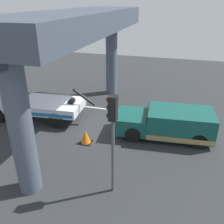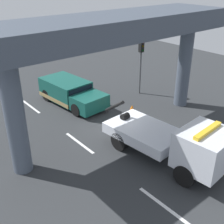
% 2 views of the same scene
% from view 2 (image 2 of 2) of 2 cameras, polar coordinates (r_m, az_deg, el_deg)
% --- Properties ---
extents(ground_plane, '(60.00, 40.00, 0.10)m').
position_cam_2_polar(ground_plane, '(16.97, 0.50, -3.45)').
color(ground_plane, '#2D3033').
extents(lane_stripe_west, '(2.60, 0.16, 0.01)m').
position_cam_2_polar(lane_stripe_west, '(20.43, -15.87, 1.04)').
color(lane_stripe_west, silver).
rests_on(lane_stripe_west, ground).
extents(lane_stripe_mid, '(2.60, 0.16, 0.01)m').
position_cam_2_polar(lane_stripe_mid, '(15.69, -6.52, -6.12)').
color(lane_stripe_mid, silver).
rests_on(lane_stripe_mid, ground).
extents(lane_stripe_east, '(2.60, 0.16, 0.01)m').
position_cam_2_polar(lane_stripe_east, '(12.11, 10.21, -17.89)').
color(lane_stripe_east, silver).
rests_on(lane_stripe_east, ground).
extents(tow_truck_white, '(7.33, 2.89, 2.46)m').
position_cam_2_polar(tow_truck_white, '(13.76, 12.77, -5.82)').
color(tow_truck_white, silver).
rests_on(tow_truck_white, ground).
extents(towed_van_green, '(5.36, 2.61, 1.58)m').
position_cam_2_polar(towed_van_green, '(20.12, -8.28, 3.83)').
color(towed_van_green, '#145147').
rests_on(towed_van_green, ground).
extents(overpass_structure, '(3.60, 13.57, 6.47)m').
position_cam_2_polar(overpass_structure, '(14.84, 1.20, 15.06)').
color(overpass_structure, '#4C5666').
rests_on(overpass_structure, ground).
extents(traffic_light_near, '(0.39, 0.32, 4.08)m').
position_cam_2_polar(traffic_light_near, '(21.02, 5.84, 11.28)').
color(traffic_light_near, '#515456').
rests_on(traffic_light_near, ground).
extents(traffic_cone_orange, '(0.62, 0.62, 0.74)m').
position_cam_2_polar(traffic_cone_orange, '(18.35, 3.99, 0.32)').
color(traffic_cone_orange, orange).
rests_on(traffic_cone_orange, ground).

